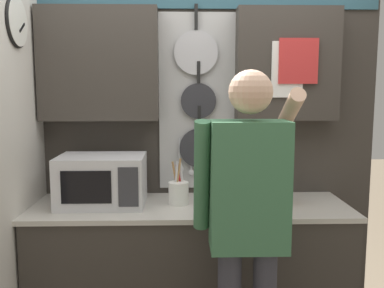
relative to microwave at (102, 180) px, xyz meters
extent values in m
cube|color=#38332D|center=(0.55, -0.01, -0.63)|extent=(1.95, 0.60, 0.89)
cube|color=beige|center=(0.55, -0.01, -0.17)|extent=(1.98, 0.63, 0.03)
cube|color=#38332D|center=(0.55, 0.31, 0.18)|extent=(2.55, 0.04, 2.52)
cube|color=#38332D|center=(-0.04, 0.21, 0.72)|extent=(0.77, 0.16, 0.73)
cube|color=#38332D|center=(1.19, 0.21, 0.72)|extent=(0.67, 0.16, 0.73)
cube|color=#B2B2B2|center=(0.60, 0.28, 0.48)|extent=(0.51, 0.01, 1.19)
cylinder|color=#B7B7BC|center=(0.60, 0.26, 0.80)|extent=(0.29, 0.02, 0.29)
cube|color=black|center=(0.60, 0.25, 1.03)|extent=(0.02, 0.02, 0.17)
cylinder|color=#2D2D33|center=(0.61, 0.26, 0.49)|extent=(0.24, 0.02, 0.24)
cube|color=black|center=(0.61, 0.25, 0.68)|extent=(0.02, 0.02, 0.14)
cylinder|color=#2D2D33|center=(0.62, 0.26, 0.17)|extent=(0.27, 0.02, 0.27)
cube|color=black|center=(0.62, 0.25, 0.38)|extent=(0.02, 0.02, 0.15)
cylinder|color=silver|center=(0.48, 0.26, 0.14)|extent=(0.01, 0.01, 0.20)
ellipsoid|color=silver|center=(0.48, 0.26, 0.02)|extent=(0.06, 0.01, 0.05)
cylinder|color=silver|center=(0.56, 0.26, 0.12)|extent=(0.01, 0.01, 0.23)
ellipsoid|color=silver|center=(0.56, 0.26, 0.00)|extent=(0.04, 0.01, 0.04)
cylinder|color=silver|center=(0.64, 0.26, 0.15)|extent=(0.01, 0.01, 0.17)
ellipsoid|color=silver|center=(0.64, 0.26, 0.05)|extent=(0.04, 0.01, 0.04)
cylinder|color=black|center=(0.72, 0.26, 0.15)|extent=(0.01, 0.01, 0.17)
ellipsoid|color=black|center=(0.72, 0.26, 0.05)|extent=(0.04, 0.01, 0.03)
cube|color=white|center=(1.18, 0.12, 0.69)|extent=(0.20, 0.02, 0.35)
cube|color=red|center=(1.24, 0.11, 0.74)|extent=(0.25, 0.02, 0.29)
cylinder|color=white|center=(-0.43, -0.12, 0.94)|extent=(0.02, 0.28, 0.28)
torus|color=black|center=(-0.43, -0.12, 0.94)|extent=(0.02, 0.30, 0.30)
cube|color=black|center=(-0.42, -0.08, 0.92)|extent=(0.01, 0.09, 0.06)
cube|color=silver|center=(0.00, 0.00, 0.00)|extent=(0.53, 0.37, 0.31)
cube|color=black|center=(-0.06, -0.19, 0.00)|extent=(0.29, 0.01, 0.19)
cube|color=#333338|center=(0.19, -0.19, 0.00)|extent=(0.12, 0.01, 0.23)
cube|color=brown|center=(1.11, 0.00, -0.06)|extent=(0.12, 0.16, 0.20)
cylinder|color=black|center=(1.08, -0.03, 0.09)|extent=(0.02, 0.03, 0.09)
cylinder|color=black|center=(1.09, -0.03, 0.08)|extent=(0.02, 0.03, 0.07)
cylinder|color=black|center=(1.10, -0.03, 0.07)|extent=(0.02, 0.03, 0.05)
cylinder|color=black|center=(1.11, -0.03, 0.07)|extent=(0.02, 0.03, 0.06)
cylinder|color=black|center=(1.13, -0.03, 0.07)|extent=(0.02, 0.02, 0.06)
cylinder|color=black|center=(1.14, -0.03, 0.08)|extent=(0.02, 0.03, 0.07)
cylinder|color=black|center=(1.15, -0.03, 0.08)|extent=(0.02, 0.03, 0.08)
cylinder|color=white|center=(0.48, 0.00, -0.09)|extent=(0.13, 0.13, 0.14)
cylinder|color=silver|center=(0.46, 0.01, 0.01)|extent=(0.03, 0.02, 0.22)
cylinder|color=red|center=(0.48, 0.03, 0.00)|extent=(0.05, 0.02, 0.19)
cylinder|color=tan|center=(0.47, 0.01, 0.02)|extent=(0.05, 0.04, 0.23)
cylinder|color=silver|center=(0.50, 0.02, 0.00)|extent=(0.03, 0.03, 0.20)
cylinder|color=tan|center=(0.46, 0.03, 0.01)|extent=(0.05, 0.03, 0.21)
cube|color=#3D704C|center=(0.83, -0.59, 0.10)|extent=(0.38, 0.22, 0.64)
sphere|color=#DBAD8E|center=(0.83, -0.59, 0.55)|extent=(0.21, 0.21, 0.21)
cylinder|color=#3D704C|center=(0.60, -0.55, 0.14)|extent=(0.08, 0.21, 0.57)
cylinder|color=#DBAD8E|center=(1.06, -0.34, 0.40)|extent=(0.08, 0.53, 0.36)
camera|label=1|loc=(0.49, -2.63, 0.58)|focal=40.00mm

